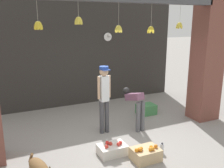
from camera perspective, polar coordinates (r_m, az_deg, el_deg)
The scene contains 10 objects.
ground_plane at distance 5.92m, azimuth 1.85°, elevation -12.83°, with size 60.00×60.00×0.00m, color gray.
shop_back_wall at distance 8.13m, azimuth -7.68°, elevation 6.73°, with size 6.86×0.12×3.31m, color #2D2B28.
shop_pillar_right at distance 7.27m, azimuth 20.86°, elevation 5.06°, with size 0.70×0.60×3.31m, color brown.
shopkeeper at distance 5.98m, azimuth -1.81°, elevation -2.38°, with size 0.34×0.28×1.67m.
worker_stooping at distance 6.35m, azimuth 5.41°, elevation -4.54°, with size 0.31×0.77×1.00m.
fruit_crate_oranges at distance 5.18m, azimuth 7.69°, elevation -15.55°, with size 0.54×0.42×0.32m.
fruit_crate_apples at distance 5.34m, azimuth 0.07°, elevation -14.70°, with size 0.58×0.41×0.28m.
produce_box_green at distance 7.51m, azimuth 7.82°, elevation -5.74°, with size 0.53×0.40×0.29m, color #42844C.
water_bottle at distance 5.48m, azimuth 11.35°, elevation -14.23°, with size 0.08×0.08×0.23m.
wall_clock at distance 8.36m, azimuth -0.98°, elevation 10.73°, with size 0.29×0.03×0.29m.
Camera 1 is at (-2.40, -4.70, 2.69)m, focal length 40.00 mm.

